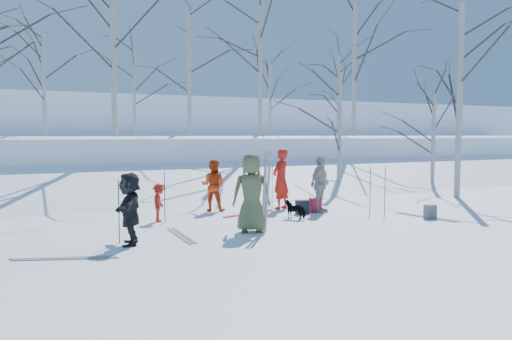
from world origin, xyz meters
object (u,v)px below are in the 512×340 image
backpack_dark (302,207)px  skier_olive_center (252,193)px  dog (295,210)px  backpack_grey (430,212)px  skier_redor_behind (213,185)px  skier_grey_west (130,209)px  skier_red_north (281,179)px  skier_red_seated (159,203)px  backpack_red (315,205)px  skier_cream_east (320,184)px

backpack_dark → skier_olive_center: bearing=-143.9°
dog → backpack_dark: (0.60, 0.64, -0.06)m
dog → backpack_grey: dog is taller
skier_redor_behind → skier_grey_west: (-3.16, -3.56, -0.01)m
backpack_grey → backpack_dark: size_ratio=0.95×
skier_olive_center → skier_grey_west: 2.84m
skier_red_north → backpack_dark: skier_red_north is taller
skier_grey_west → backpack_dark: 5.61m
skier_grey_west → backpack_grey: size_ratio=3.96×
skier_olive_center → skier_grey_west: (-2.83, -0.13, -0.17)m
skier_red_north → skier_red_seated: (-3.92, -0.60, -0.42)m
skier_grey_west → backpack_grey: (7.96, -0.28, -0.56)m
skier_grey_west → backpack_red: bearing=125.2°
skier_red_north → skier_redor_behind: size_ratio=1.21×
skier_red_north → skier_olive_center: bearing=22.3°
backpack_red → skier_cream_east: bearing=-30.2°
skier_grey_west → skier_cream_east: bearing=124.3°
dog → backpack_dark: bearing=-173.9°
skier_olive_center → skier_grey_west: bearing=25.6°
backpack_red → backpack_grey: backpack_red is taller
skier_cream_east → backpack_red: (-0.12, 0.07, -0.62)m
skier_red_seated → backpack_dark: size_ratio=2.51×
skier_redor_behind → backpack_red: size_ratio=3.64×
skier_red_seated → backpack_red: 4.54m
skier_cream_east → backpack_red: skier_cream_east is taller
skier_red_seated → skier_cream_east: size_ratio=0.60×
skier_red_north → skier_red_seated: skier_red_north is taller
skier_olive_center → backpack_dark: skier_olive_center is taller
backpack_dark → skier_red_north: bearing=94.6°
dog → backpack_dark: size_ratio=1.52×
backpack_red → skier_redor_behind: bearing=148.9°
skier_red_seated → skier_cream_east: 4.66m
skier_red_north → skier_grey_west: (-5.16, -3.03, -0.17)m
skier_red_seated → skier_grey_west: bearing=177.5°
skier_olive_center → dog: 2.24m
skier_redor_behind → skier_cream_east: skier_cream_east is taller
backpack_grey → skier_olive_center: bearing=175.4°
skier_olive_center → skier_red_north: size_ratio=1.00×
skier_redor_behind → skier_olive_center: bearing=118.5°
backpack_grey → backpack_dark: bearing=141.3°
skier_red_seated → backpack_red: size_ratio=2.39×
skier_grey_west → skier_redor_behind: bearing=154.5°
skier_red_seated → backpack_grey: size_ratio=2.64×
skier_redor_behind → backpack_red: 3.07m
skier_grey_west → backpack_red: skier_grey_west is taller
backpack_dark → backpack_red: bearing=11.6°
skier_grey_west → backpack_dark: size_ratio=3.76×
skier_cream_east → backpack_grey: 3.12m
skier_redor_behind → skier_grey_west: size_ratio=1.02×
skier_red_north → skier_cream_east: (0.71, -1.10, -0.09)m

